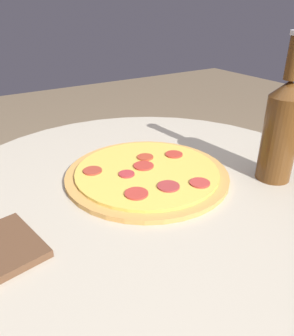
{
  "coord_description": "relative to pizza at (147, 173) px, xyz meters",
  "views": [
    {
      "loc": [
        -0.49,
        0.32,
        1.08
      ],
      "look_at": [
        0.03,
        -0.01,
        0.76
      ],
      "focal_mm": 35.0,
      "sensor_mm": 36.0,
      "label": 1
    }
  ],
  "objects": [
    {
      "name": "table",
      "position": [
        -0.02,
        0.01,
        -0.21
      ],
      "size": [
        0.86,
        0.86,
        0.74
      ],
      "color": "#B2A893",
      "rests_on": "ground_plane"
    },
    {
      "name": "pizza",
      "position": [
        0.0,
        0.0,
        0.0
      ],
      "size": [
        0.34,
        0.34,
        0.02
      ],
      "color": "#C68E47",
      "rests_on": "table"
    },
    {
      "name": "beer_bottle",
      "position": [
        -0.15,
        -0.22,
        0.1
      ],
      "size": [
        0.07,
        0.07,
        0.29
      ],
      "color": "#563314",
      "rests_on": "table"
    }
  ]
}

